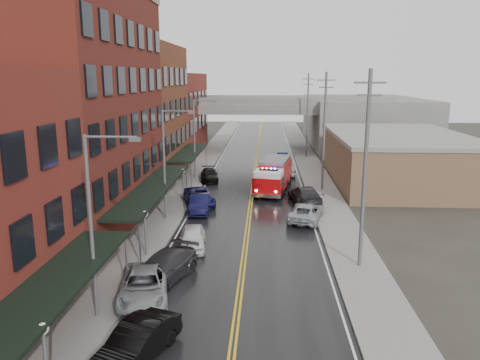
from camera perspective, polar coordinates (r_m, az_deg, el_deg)
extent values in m
cube|color=black|center=(43.99, 1.35, -2.69)|extent=(11.00, 160.00, 0.02)
cube|color=slate|center=(44.80, -8.03, -2.45)|extent=(3.00, 160.00, 0.15)
cube|color=slate|center=(44.36, 10.83, -2.70)|extent=(3.00, 160.00, 0.15)
cube|color=gray|center=(44.51, -5.95, -2.49)|extent=(0.30, 160.00, 0.15)
cube|color=gray|center=(44.17, 8.70, -2.69)|extent=(0.30, 160.00, 0.15)
cube|color=maroon|center=(38.42, -19.40, 8.01)|extent=(9.00, 20.00, 18.00)
cube|color=brown|center=(55.07, -12.35, 8.01)|extent=(9.00, 15.00, 15.00)
cube|color=maroon|center=(72.15, -8.60, 7.96)|extent=(9.00, 20.00, 12.00)
cube|color=brown|center=(55.19, 18.58, 2.42)|extent=(14.00, 22.00, 5.00)
cube|color=slate|center=(84.44, 14.68, 6.98)|extent=(18.00, 30.00, 8.00)
cube|color=black|center=(20.52, -23.31, -13.18)|extent=(2.60, 16.00, 0.18)
cylinder|color=slate|center=(27.16, -13.68, -9.57)|extent=(0.10, 0.10, 3.00)
cube|color=black|center=(37.51, -10.52, -0.87)|extent=(2.60, 18.00, 0.18)
cylinder|color=slate|center=(29.66, -12.13, -7.57)|extent=(0.10, 0.10, 3.00)
cylinder|color=slate|center=(45.81, -6.54, -0.24)|extent=(0.10, 0.10, 3.00)
cube|color=black|center=(54.34, -6.21, 3.39)|extent=(2.60, 13.00, 0.18)
cylinder|color=slate|center=(48.51, -5.99, 0.49)|extent=(0.10, 0.10, 3.00)
cylinder|color=slate|center=(60.37, -4.17, 2.90)|extent=(0.10, 0.10, 3.00)
sphere|color=silver|center=(18.52, -22.92, -16.38)|extent=(0.44, 0.44, 0.44)
cylinder|color=#59595B|center=(31.16, -11.44, -6.74)|extent=(0.14, 0.14, 2.80)
sphere|color=silver|center=(30.71, -11.56, -4.10)|extent=(0.44, 0.44, 0.44)
cylinder|color=#59595B|center=(44.31, -6.94, -0.82)|extent=(0.14, 0.14, 2.80)
sphere|color=silver|center=(43.99, -6.99, 1.08)|extent=(0.44, 0.44, 0.44)
cylinder|color=#59595B|center=(23.09, -17.70, -5.86)|extent=(0.18, 0.18, 9.00)
cylinder|color=#59595B|center=(21.74, -15.49, 5.08)|extent=(2.40, 0.12, 0.12)
cube|color=#59595B|center=(21.43, -12.68, 4.85)|extent=(0.50, 0.22, 0.18)
cylinder|color=#59595B|center=(37.99, -9.23, 1.66)|extent=(0.18, 0.18, 9.00)
cylinder|color=#59595B|center=(37.18, -7.64, 8.32)|extent=(2.40, 0.12, 0.12)
cube|color=#59595B|center=(37.00, -5.95, 8.19)|extent=(0.50, 0.22, 0.18)
cylinder|color=#59595B|center=(53.53, -5.59, 4.89)|extent=(0.18, 0.18, 9.00)
cylinder|color=#59595B|center=(52.96, -4.39, 9.61)|extent=(2.40, 0.12, 0.12)
cube|color=#59595B|center=(52.83, -3.19, 9.51)|extent=(0.50, 0.22, 0.18)
cylinder|color=#59595B|center=(28.60, 14.97, 0.90)|extent=(0.24, 0.24, 12.00)
cube|color=#59595B|center=(28.06, 15.57, 11.36)|extent=(1.80, 0.12, 0.12)
cube|color=#59595B|center=(28.07, 15.49, 9.94)|extent=(1.40, 0.12, 0.12)
cylinder|color=#59595B|center=(48.12, 10.23, 5.69)|extent=(0.24, 0.24, 12.00)
cube|color=#59595B|center=(47.80, 10.47, 11.89)|extent=(1.80, 0.12, 0.12)
cube|color=#59595B|center=(47.81, 10.44, 11.06)|extent=(1.40, 0.12, 0.12)
cylinder|color=#59595B|center=(67.92, 8.22, 7.70)|extent=(0.24, 0.24, 12.00)
cube|color=#59595B|center=(67.69, 8.36, 12.09)|extent=(1.80, 0.12, 0.12)
cube|color=#59595B|center=(67.70, 8.34, 11.50)|extent=(1.40, 0.12, 0.12)
cube|color=slate|center=(74.60, 2.19, 8.81)|extent=(40.00, 10.00, 1.50)
cube|color=slate|center=(75.93, -6.21, 5.97)|extent=(1.60, 8.00, 6.00)
cube|color=slate|center=(75.54, 10.58, 5.80)|extent=(1.60, 8.00, 6.00)
cube|color=#B0080B|center=(49.22, 4.33, 0.93)|extent=(3.72, 6.40, 2.30)
cube|color=#B0080B|center=(45.17, 3.50, -0.53)|extent=(3.18, 3.27, 1.64)
cube|color=silver|center=(44.93, 3.52, 0.83)|extent=(3.01, 3.03, 0.55)
cube|color=black|center=(45.31, 3.55, -0.07)|extent=(3.02, 2.20, 0.88)
cube|color=slate|center=(48.98, 4.36, 2.44)|extent=(3.38, 5.92, 0.33)
cube|color=black|center=(44.86, 3.52, 1.28)|extent=(1.78, 0.60, 0.15)
sphere|color=#FF0C0C|center=(44.95, 2.77, 1.42)|extent=(0.22, 0.22, 0.22)
sphere|color=#1933FF|center=(44.75, 4.28, 1.35)|extent=(0.22, 0.22, 0.22)
cylinder|color=black|center=(45.46, 1.96, -1.50)|extent=(1.14, 0.56, 1.10)
cylinder|color=black|center=(45.08, 4.97, -1.66)|extent=(1.14, 0.56, 1.10)
cylinder|color=black|center=(49.13, 2.82, -0.44)|extent=(1.14, 0.56, 1.10)
cylinder|color=black|center=(48.77, 5.61, -0.58)|extent=(1.14, 0.56, 1.10)
cylinder|color=black|center=(51.76, 3.36, 0.22)|extent=(1.14, 0.56, 1.10)
cylinder|color=black|center=(51.42, 6.01, 0.09)|extent=(1.14, 0.56, 1.10)
imported|color=black|center=(20.90, -12.46, -18.80)|extent=(3.11, 5.04, 1.57)
imported|color=gray|center=(25.75, -11.64, -12.51)|extent=(3.48, 5.87, 1.53)
imported|color=#2A2A2D|center=(27.66, -9.31, -10.52)|extent=(3.86, 5.93, 1.60)
imported|color=white|center=(32.40, -5.79, -7.05)|extent=(2.24, 4.46, 1.46)
imported|color=black|center=(40.71, -4.93, -2.86)|extent=(1.98, 4.86, 1.57)
imported|color=#151650|center=(43.05, -5.03, -2.05)|extent=(3.93, 5.91, 1.51)
imported|color=black|center=(52.78, -3.76, 0.61)|extent=(2.60, 4.96, 1.37)
imported|color=#A6A9AE|center=(38.64, 8.05, -3.89)|extent=(3.56, 5.61, 1.44)
imported|color=#27272A|center=(43.73, 7.91, -1.81)|extent=(3.21, 5.97, 1.65)
imported|color=white|center=(56.04, 5.46, 1.41)|extent=(2.89, 5.08, 1.63)
imported|color=black|center=(65.18, 5.20, 2.85)|extent=(1.73, 4.16, 1.34)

